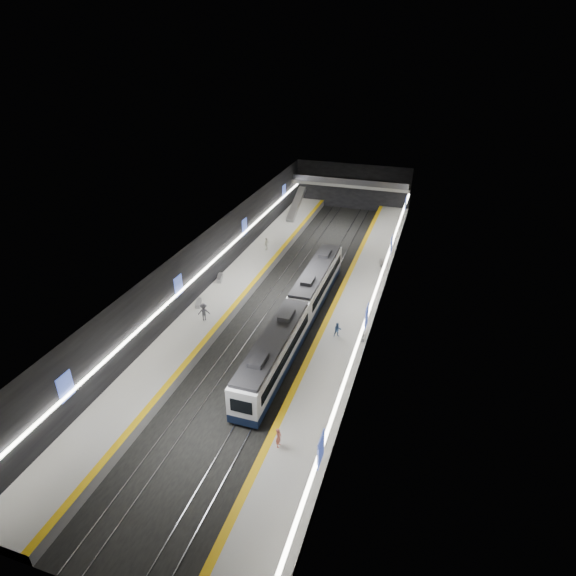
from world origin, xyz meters
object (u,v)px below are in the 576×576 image
(bench_left_far, at_px, (220,278))
(passenger_right_a, at_px, (279,438))
(escalator, at_px, (296,204))
(passenger_left_a, at_px, (267,244))
(bench_left_near, at_px, (198,303))
(bench_right_near, at_px, (363,336))
(passenger_right_b, at_px, (338,330))
(passenger_left_b, at_px, (204,312))
(train, at_px, (298,313))
(bench_right_far, at_px, (382,263))

(bench_left_far, relative_size, passenger_right_a, 1.25)
(escalator, relative_size, bench_left_far, 3.88)
(passenger_right_a, xyz_separation_m, passenger_left_a, (-13.33, 33.50, 0.08))
(bench_left_near, relative_size, bench_left_far, 0.87)
(bench_right_near, xyz_separation_m, passenger_right_b, (-2.46, -0.62, 0.56))
(passenger_right_b, height_order, passenger_left_a, passenger_left_a)
(bench_left_far, relative_size, passenger_left_b, 1.05)
(bench_left_near, xyz_separation_m, passenger_left_b, (2.08, -2.65, 0.76))
(bench_left_near, bearing_deg, bench_right_near, -21.70)
(passenger_left_b, bearing_deg, bench_left_far, -99.68)
(passenger_right_b, bearing_deg, passenger_right_a, -118.34)
(escalator, bearing_deg, bench_left_far, -94.52)
(train, relative_size, passenger_left_b, 15.34)
(bench_left_far, xyz_separation_m, passenger_right_b, (16.54, -7.68, 0.52))
(bench_right_far, xyz_separation_m, passenger_left_a, (-16.02, -0.17, 0.67))
(train, relative_size, passenger_right_a, 18.17)
(bench_left_far, xyz_separation_m, passenger_left_b, (2.45, -8.99, 0.73))
(bench_left_near, height_order, bench_right_near, bench_left_near)
(escalator, height_order, bench_left_far, escalator)
(train, bearing_deg, passenger_left_a, 119.92)
(escalator, distance_m, passenger_left_a, 14.97)
(passenger_right_a, bearing_deg, escalator, 15.96)
(escalator, height_order, passenger_right_b, escalator)
(train, xyz_separation_m, bench_left_near, (-11.64, 0.12, -0.98))
(escalator, relative_size, passenger_left_b, 4.09)
(bench_right_far, xyz_separation_m, passenger_right_a, (-2.68, -33.67, 0.60))
(bench_right_near, bearing_deg, passenger_left_a, 129.30)
(passenger_right_a, bearing_deg, bench_left_far, 34.31)
(train, relative_size, bench_right_near, 17.34)
(train, xyz_separation_m, passenger_left_a, (-9.68, 16.83, -0.29))
(bench_left_far, relative_size, passenger_right_b, 1.33)
(bench_left_far, bearing_deg, passenger_right_b, -42.28)
(bench_right_far, bearing_deg, passenger_left_a, 170.11)
(bench_left_near, height_order, passenger_right_b, passenger_right_b)
(train, distance_m, passenger_right_b, 4.73)
(escalator, xyz_separation_m, passenger_right_b, (14.54, -32.99, -1.12))
(bench_left_far, bearing_deg, bench_right_near, -37.76)
(bench_left_near, xyz_separation_m, bench_right_near, (18.64, -0.72, -0.01))
(passenger_right_b, distance_m, passenger_left_a, 22.99)
(train, distance_m, bench_right_near, 7.10)
(bench_left_far, distance_m, passenger_left_a, 10.65)
(passenger_left_a, bearing_deg, passenger_left_b, 8.02)
(bench_left_near, relative_size, passenger_left_a, 0.99)
(bench_left_far, height_order, passenger_left_a, passenger_left_a)
(passenger_right_b, bearing_deg, passenger_left_a, 103.21)
(bench_left_far, height_order, bench_right_far, bench_left_far)
(bench_right_near, xyz_separation_m, passenger_left_b, (-16.55, -1.93, 0.77))
(passenger_right_a, bearing_deg, passenger_left_b, 43.26)
(escalator, bearing_deg, bench_right_near, -62.29)
(bench_left_far, bearing_deg, passenger_left_a, 60.03)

